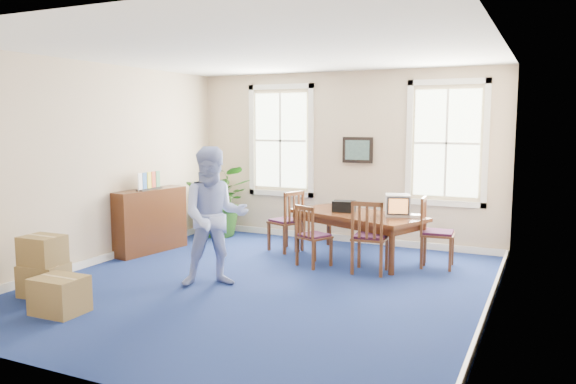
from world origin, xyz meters
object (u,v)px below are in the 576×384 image
at_px(crt_tv, 398,205).
at_px(credenza, 149,220).
at_px(chair_near_left, 314,235).
at_px(conference_table, 357,236).
at_px(potted_plant, 222,200).
at_px(cardboard_boxes, 61,264).
at_px(man, 214,217).

relative_size(crt_tv, credenza, 0.29).
bearing_deg(chair_near_left, credenza, 30.87).
height_order(conference_table, chair_near_left, chair_near_left).
distance_m(crt_tv, potted_plant, 3.73).
distance_m(crt_tv, cardboard_boxes, 5.09).
xyz_separation_m(credenza, potted_plant, (0.42, 1.71, 0.17)).
bearing_deg(chair_near_left, potted_plant, -3.68).
bearing_deg(cardboard_boxes, potted_plant, 92.10).
height_order(potted_plant, cardboard_boxes, potted_plant).
bearing_deg(conference_table, man, -97.19).
bearing_deg(man, conference_table, 25.43).
xyz_separation_m(man, credenza, (-2.15, 1.24, -0.41)).
bearing_deg(conference_table, credenza, -140.54).
xyz_separation_m(chair_near_left, man, (-0.84, -1.56, 0.48)).
bearing_deg(conference_table, crt_tv, 26.35).
bearing_deg(credenza, conference_table, 26.77).
relative_size(conference_table, potted_plant, 1.55).
bearing_deg(cardboard_boxes, chair_near_left, 49.44).
bearing_deg(crt_tv, cardboard_boxes, -151.74).
bearing_deg(man, cardboard_boxes, -176.86).
xyz_separation_m(crt_tv, man, (-1.96, -2.38, 0.03)).
bearing_deg(potted_plant, credenza, -103.81).
xyz_separation_m(conference_table, crt_tv, (0.66, 0.05, 0.55)).
bearing_deg(potted_plant, crt_tv, -8.82).
bearing_deg(credenza, cardboard_boxes, -67.77).
bearing_deg(credenza, crt_tv, 24.74).
bearing_deg(cardboard_boxes, conference_table, 51.29).
relative_size(conference_table, chair_near_left, 2.28).
relative_size(man, credenza, 1.37).
relative_size(conference_table, man, 1.16).
relative_size(man, potted_plant, 1.34).
bearing_deg(credenza, chair_near_left, 15.44).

